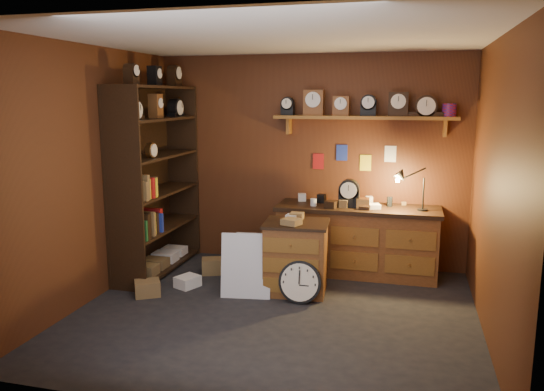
{
  "coord_description": "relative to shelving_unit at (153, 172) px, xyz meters",
  "views": [
    {
      "loc": [
        1.26,
        -4.91,
        2.16
      ],
      "look_at": [
        -0.12,
        0.35,
        1.15
      ],
      "focal_mm": 35.0,
      "sensor_mm": 36.0,
      "label": 1
    }
  ],
  "objects": [
    {
      "name": "floor_box_a",
      "position": [
        0.31,
        -0.85,
        -1.17
      ],
      "size": [
        0.35,
        0.34,
        0.17
      ],
      "primitive_type": "cube",
      "rotation": [
        0.0,
        0.0,
        0.54
      ],
      "color": "olive",
      "rests_on": "ground"
    },
    {
      "name": "floor",
      "position": [
        1.79,
        -0.98,
        -1.25
      ],
      "size": [
        4.0,
        4.0,
        0.0
      ],
      "primitive_type": "plane",
      "color": "black",
      "rests_on": "ground"
    },
    {
      "name": "big_round_clock",
      "position": [
        1.98,
        -0.62,
        -1.03
      ],
      "size": [
        0.46,
        0.16,
        0.46
      ],
      "color": "black",
      "rests_on": "ground"
    },
    {
      "name": "shelving_unit",
      "position": [
        0.0,
        0.0,
        0.0
      ],
      "size": [
        0.47,
        1.6,
        2.58
      ],
      "color": "black",
      "rests_on": "ground"
    },
    {
      "name": "floor_box_b",
      "position": [
        0.63,
        -0.49,
        -1.19
      ],
      "size": [
        0.3,
        0.32,
        0.13
      ],
      "primitive_type": "cube",
      "rotation": [
        0.0,
        0.0,
        -0.43
      ],
      "color": "white",
      "rests_on": "ground"
    },
    {
      "name": "white_panel",
      "position": [
        1.37,
        -0.6,
        -1.25
      ],
      "size": [
        0.56,
        0.23,
        0.72
      ],
      "primitive_type": "cube",
      "rotation": [
        -0.17,
        0.0,
        0.15
      ],
      "color": "silver",
      "rests_on": "ground"
    },
    {
      "name": "workbench",
      "position": [
        2.47,
        0.49,
        -0.78
      ],
      "size": [
        1.98,
        0.66,
        1.36
      ],
      "color": "brown",
      "rests_on": "ground"
    },
    {
      "name": "low_cabinet",
      "position": [
        1.87,
        -0.31,
        -0.82
      ],
      "size": [
        0.75,
        0.65,
        0.89
      ],
      "rotation": [
        0.0,
        0.0,
        0.08
      ],
      "color": "brown",
      "rests_on": "ground"
    },
    {
      "name": "room_shell",
      "position": [
        1.84,
        -0.87,
        0.47
      ],
      "size": [
        4.02,
        3.62,
        2.71
      ],
      "color": "#552A14",
      "rests_on": "ground"
    },
    {
      "name": "floor_box_c",
      "position": [
        0.73,
        0.03,
        -1.16
      ],
      "size": [
        0.31,
        0.29,
        0.19
      ],
      "primitive_type": "cube",
      "rotation": [
        0.0,
        0.0,
        0.37
      ],
      "color": "olive",
      "rests_on": "ground"
    },
    {
      "name": "mini_fridge",
      "position": [
        1.25,
        0.02,
        -1.01
      ],
      "size": [
        0.52,
        0.54,
        0.5
      ],
      "rotation": [
        0.0,
        0.0,
        0.09
      ],
      "color": "silver",
      "rests_on": "ground"
    }
  ]
}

